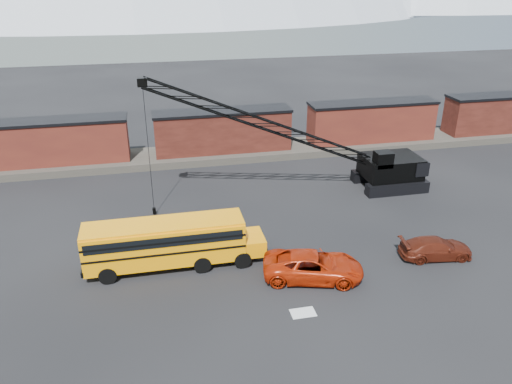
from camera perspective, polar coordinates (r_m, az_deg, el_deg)
ground at (r=31.92m, az=2.38°, el=-9.43°), size 160.00×160.00×0.00m
gravel_berm at (r=51.17m, az=-3.75°, el=4.43°), size 120.00×5.00×0.70m
boxcar_west_near at (r=50.76m, az=-22.05°, el=5.38°), size 13.70×3.10×4.17m
boxcar_mid at (r=50.41m, az=-3.82°, el=7.01°), size 13.70×3.10×4.17m
boxcar_east_near at (r=54.93m, az=13.07°, el=7.90°), size 13.70×3.10×4.17m
boxcar_east_far at (r=63.28m, az=26.49°, el=8.12°), size 13.70×3.10×4.17m
snow_patch at (r=28.93m, az=5.39°, el=-13.57°), size 1.40×0.90×0.02m
school_bus at (r=32.30m, az=-9.76°, el=-5.62°), size 11.65×2.65×3.19m
red_pickup at (r=31.36m, az=6.55°, el=-8.39°), size 6.72×4.38×1.72m
maroon_suv at (r=35.39m, az=19.86°, el=-6.04°), size 4.99×2.47×1.40m
crawler_crane at (r=39.70m, az=2.78°, el=7.11°), size 23.67×4.20×10.88m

